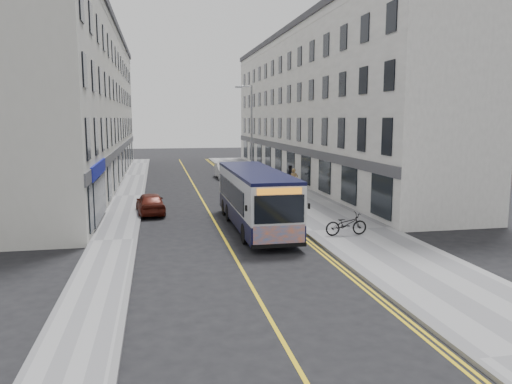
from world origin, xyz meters
name	(u,v)px	position (x,y,z in m)	size (l,w,h in m)	color
ground	(220,231)	(0.00, 0.00, 0.00)	(140.00, 140.00, 0.00)	black
pavement_east	(283,192)	(6.25, 12.00, 0.06)	(4.50, 64.00, 0.12)	gray
pavement_west	(129,196)	(-5.00, 12.00, 0.06)	(2.00, 64.00, 0.12)	gray
kerb_east	(253,192)	(4.00, 12.00, 0.07)	(0.18, 64.00, 0.13)	slate
kerb_west	(143,196)	(-4.00, 12.00, 0.07)	(0.18, 64.00, 0.13)	slate
road_centre_line	(199,195)	(0.00, 12.00, 0.00)	(0.12, 64.00, 0.01)	yellow
road_dbl_yellow_inner	(247,193)	(3.55, 12.00, 0.00)	(0.10, 64.00, 0.01)	yellow
road_dbl_yellow_outer	(250,193)	(3.75, 12.00, 0.00)	(0.10, 64.00, 0.01)	yellow
terrace_east	(314,108)	(11.50, 21.00, 6.50)	(6.00, 46.00, 13.00)	white
terrace_west	(83,107)	(-9.00, 21.00, 6.50)	(6.00, 46.00, 13.00)	beige
streetlamp	(251,133)	(4.17, 14.00, 4.38)	(1.32, 0.18, 8.00)	gray
city_bus	(255,197)	(1.83, 0.39, 1.62)	(2.38, 10.18, 2.96)	black
bicycle	(346,224)	(5.59, -2.45, 0.65)	(0.70, 2.00, 1.05)	black
pedestrian_near	(294,180)	(6.96, 11.51, 0.98)	(0.63, 0.41, 1.72)	olive
pedestrian_far	(291,175)	(7.62, 14.85, 0.95)	(0.81, 0.63, 1.67)	black
car_white	(225,171)	(3.19, 21.80, 0.70)	(1.49, 4.26, 1.40)	silver
car_maroon	(150,203)	(-3.40, 5.27, 0.64)	(1.52, 3.78, 1.29)	#53170D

